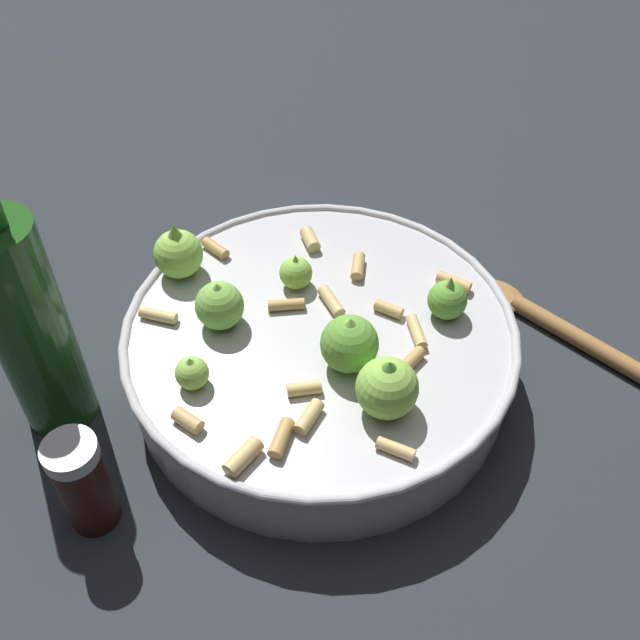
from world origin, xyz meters
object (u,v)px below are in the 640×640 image
at_px(pepper_shaker, 83,483).
at_px(olive_oil_bottle, 28,325).
at_px(cooking_pan, 319,348).
at_px(wooden_spoon, 574,336).

height_order(pepper_shaker, olive_oil_bottle, olive_oil_bottle).
height_order(cooking_pan, olive_oil_bottle, olive_oil_bottle).
xyz_separation_m(pepper_shaker, wooden_spoon, (0.05, 0.43, -0.04)).
relative_size(cooking_pan, olive_oil_bottle, 1.31).
distance_m(cooking_pan, olive_oil_bottle, 0.23).
relative_size(olive_oil_bottle, wooden_spoon, 1.05).
height_order(pepper_shaker, wooden_spoon, pepper_shaker).
bearing_deg(pepper_shaker, olive_oil_bottle, 175.28).
bearing_deg(cooking_pan, pepper_shaker, -81.79).
bearing_deg(cooking_pan, wooden_spoon, 68.76).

